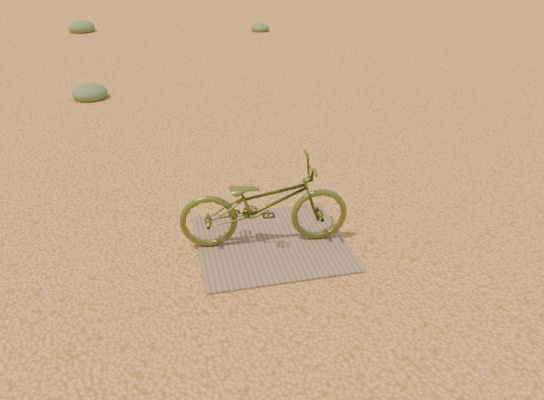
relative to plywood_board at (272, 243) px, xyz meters
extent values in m
plane|color=tan|center=(0.27, -0.21, -0.01)|extent=(120.00, 120.00, 0.00)
cube|color=#725C4C|center=(0.00, 0.00, 0.00)|extent=(1.42, 1.29, 0.02)
imported|color=#475520|center=(-0.07, 0.03, 0.43)|extent=(1.63, 0.70, 0.83)
ellipsoid|color=#576D47|center=(-2.03, 5.18, -0.01)|extent=(0.59, 0.59, 0.33)
ellipsoid|color=#576D47|center=(2.05, 10.32, -0.01)|extent=(0.49, 0.49, 0.27)
ellipsoid|color=#576D47|center=(-2.64, 11.32, -0.01)|extent=(0.69, 0.69, 0.38)
camera|label=1|loc=(-0.97, -4.18, 2.80)|focal=35.00mm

